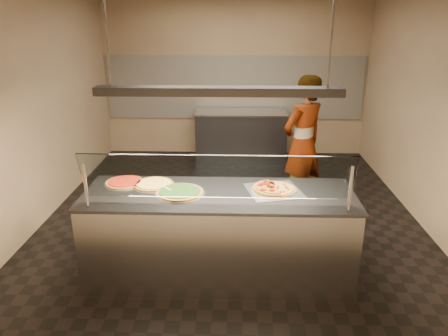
{
  "coord_description": "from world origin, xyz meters",
  "views": [
    {
      "loc": [
        0.09,
        -5.41,
        2.62
      ],
      "look_at": [
        -0.07,
        -0.88,
        1.02
      ],
      "focal_mm": 35.0,
      "sensor_mm": 36.0,
      "label": 1
    }
  ],
  "objects_px": {
    "perforated_tray": "(274,190)",
    "pizza_tomato": "(125,182)",
    "pizza_spinach": "(180,192)",
    "pizza_cheese": "(154,184)",
    "prep_table": "(241,136)",
    "half_pizza_pepperoni": "(264,188)",
    "heat_lamp_housing": "(218,91)",
    "worker": "(303,144)",
    "half_pizza_sausage": "(285,189)",
    "sneeze_guard": "(217,177)",
    "serving_counter": "(219,234)",
    "pizza_spatula": "(173,189)"
  },
  "relations": [
    {
      "from": "serving_counter",
      "to": "sneeze_guard",
      "type": "distance_m",
      "value": 0.83
    },
    {
      "from": "perforated_tray",
      "to": "pizza_spinach",
      "type": "height_order",
      "value": "pizza_spinach"
    },
    {
      "from": "half_pizza_pepperoni",
      "to": "half_pizza_sausage",
      "type": "height_order",
      "value": "half_pizza_pepperoni"
    },
    {
      "from": "pizza_spinach",
      "to": "perforated_tray",
      "type": "bearing_deg",
      "value": 6.15
    },
    {
      "from": "half_pizza_pepperoni",
      "to": "pizza_tomato",
      "type": "height_order",
      "value": "half_pizza_pepperoni"
    },
    {
      "from": "serving_counter",
      "to": "half_pizza_pepperoni",
      "type": "relative_size",
      "value": 5.81
    },
    {
      "from": "worker",
      "to": "heat_lamp_housing",
      "type": "height_order",
      "value": "heat_lamp_housing"
    },
    {
      "from": "pizza_spinach",
      "to": "pizza_tomato",
      "type": "distance_m",
      "value": 0.67
    },
    {
      "from": "perforated_tray",
      "to": "heat_lamp_housing",
      "type": "bearing_deg",
      "value": -172.04
    },
    {
      "from": "sneeze_guard",
      "to": "worker",
      "type": "xyz_separation_m",
      "value": [
        1.07,
        2.1,
        -0.28
      ]
    },
    {
      "from": "pizza_cheese",
      "to": "worker",
      "type": "xyz_separation_m",
      "value": [
        1.76,
        1.57,
        -0.0
      ]
    },
    {
      "from": "pizza_spinach",
      "to": "worker",
      "type": "height_order",
      "value": "worker"
    },
    {
      "from": "half_pizza_sausage",
      "to": "prep_table",
      "type": "bearing_deg",
      "value": 96.33
    },
    {
      "from": "pizza_cheese",
      "to": "prep_table",
      "type": "xyz_separation_m",
      "value": [
        0.93,
        3.74,
        -0.48
      ]
    },
    {
      "from": "half_pizza_pepperoni",
      "to": "worker",
      "type": "height_order",
      "value": "worker"
    },
    {
      "from": "worker",
      "to": "heat_lamp_housing",
      "type": "xyz_separation_m",
      "value": [
        -1.07,
        -1.76,
        1.01
      ]
    },
    {
      "from": "half_pizza_sausage",
      "to": "prep_table",
      "type": "distance_m",
      "value": 3.91
    },
    {
      "from": "pizza_spinach",
      "to": "pizza_cheese",
      "type": "bearing_deg",
      "value": 144.82
    },
    {
      "from": "sneeze_guard",
      "to": "pizza_spatula",
      "type": "xyz_separation_m",
      "value": [
        -0.46,
        0.37,
        -0.27
      ]
    },
    {
      "from": "serving_counter",
      "to": "prep_table",
      "type": "height_order",
      "value": "same"
    },
    {
      "from": "half_pizza_pepperoni",
      "to": "prep_table",
      "type": "distance_m",
      "value": 3.89
    },
    {
      "from": "pizza_cheese",
      "to": "prep_table",
      "type": "distance_m",
      "value": 3.88
    },
    {
      "from": "half_pizza_sausage",
      "to": "perforated_tray",
      "type": "bearing_deg",
      "value": 178.81
    },
    {
      "from": "half_pizza_pepperoni",
      "to": "pizza_tomato",
      "type": "distance_m",
      "value": 1.47
    },
    {
      "from": "pizza_spinach",
      "to": "pizza_spatula",
      "type": "height_order",
      "value": "pizza_spatula"
    },
    {
      "from": "pizza_cheese",
      "to": "pizza_spatula",
      "type": "xyz_separation_m",
      "value": [
        0.23,
        -0.16,
        0.01
      ]
    },
    {
      "from": "pizza_spatula",
      "to": "pizza_cheese",
      "type": "bearing_deg",
      "value": 144.33
    },
    {
      "from": "half_pizza_pepperoni",
      "to": "half_pizza_sausage",
      "type": "relative_size",
      "value": 1.0
    },
    {
      "from": "pizza_spatula",
      "to": "heat_lamp_housing",
      "type": "xyz_separation_m",
      "value": [
        0.46,
        -0.02,
        0.99
      ]
    },
    {
      "from": "sneeze_guard",
      "to": "worker",
      "type": "bearing_deg",
      "value": 62.92
    },
    {
      "from": "half_pizza_sausage",
      "to": "pizza_spatula",
      "type": "distance_m",
      "value": 1.13
    },
    {
      "from": "sneeze_guard",
      "to": "perforated_tray",
      "type": "height_order",
      "value": "sneeze_guard"
    },
    {
      "from": "pizza_cheese",
      "to": "sneeze_guard",
      "type": "bearing_deg",
      "value": -37.57
    },
    {
      "from": "pizza_cheese",
      "to": "pizza_spatula",
      "type": "bearing_deg",
      "value": -35.67
    },
    {
      "from": "half_pizza_sausage",
      "to": "heat_lamp_housing",
      "type": "relative_size",
      "value": 0.2
    },
    {
      "from": "sneeze_guard",
      "to": "pizza_tomato",
      "type": "bearing_deg",
      "value": 150.25
    },
    {
      "from": "worker",
      "to": "pizza_tomato",
      "type": "bearing_deg",
      "value": -2.99
    },
    {
      "from": "perforated_tray",
      "to": "pizza_spinach",
      "type": "xyz_separation_m",
      "value": [
        -0.95,
        -0.1,
        0.01
      ]
    },
    {
      "from": "serving_counter",
      "to": "sneeze_guard",
      "type": "xyz_separation_m",
      "value": [
        0.0,
        -0.34,
        0.76
      ]
    },
    {
      "from": "pizza_spinach",
      "to": "pizza_tomato",
      "type": "xyz_separation_m",
      "value": [
        -0.62,
        0.26,
        -0.0
      ]
    },
    {
      "from": "perforated_tray",
      "to": "pizza_tomato",
      "type": "distance_m",
      "value": 1.57
    },
    {
      "from": "half_pizza_pepperoni",
      "to": "heat_lamp_housing",
      "type": "bearing_deg",
      "value": -170.2
    },
    {
      "from": "sneeze_guard",
      "to": "half_pizza_pepperoni",
      "type": "relative_size",
      "value": 5.3
    },
    {
      "from": "half_pizza_sausage",
      "to": "worker",
      "type": "bearing_deg",
      "value": 76.32
    },
    {
      "from": "worker",
      "to": "half_pizza_sausage",
      "type": "bearing_deg",
      "value": 37.15
    },
    {
      "from": "half_pizza_sausage",
      "to": "prep_table",
      "type": "xyz_separation_m",
      "value": [
        -0.43,
        3.85,
        -0.49
      ]
    },
    {
      "from": "prep_table",
      "to": "heat_lamp_housing",
      "type": "xyz_separation_m",
      "value": [
        -0.24,
        -3.93,
        1.48
      ]
    },
    {
      "from": "half_pizza_sausage",
      "to": "pizza_cheese",
      "type": "xyz_separation_m",
      "value": [
        -1.36,
        0.11,
        -0.01
      ]
    },
    {
      "from": "half_pizza_pepperoni",
      "to": "half_pizza_sausage",
      "type": "xyz_separation_m",
      "value": [
        0.21,
        -0.0,
        -0.01
      ]
    },
    {
      "from": "half_pizza_pepperoni",
      "to": "worker",
      "type": "xyz_separation_m",
      "value": [
        0.62,
        1.68,
        -0.02
      ]
    }
  ]
}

